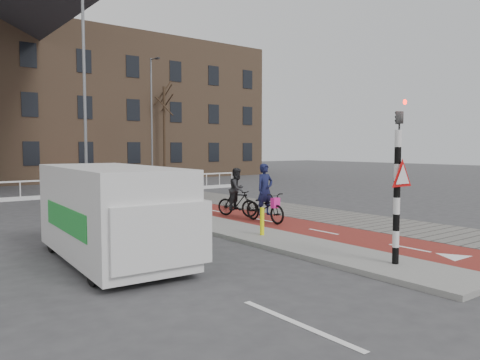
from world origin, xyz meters
TOP-DOWN VIEW (x-y plane):
  - ground at (0.00, 0.00)m, footprint 120.00×120.00m
  - bike_lane at (1.50, 10.00)m, footprint 2.50×60.00m
  - sidewalk at (4.30, 10.00)m, footprint 3.00×60.00m
  - curb_island at (-0.70, 4.00)m, footprint 1.80×16.00m
  - traffic_signal at (-0.60, -2.02)m, footprint 0.80×0.80m
  - bollard at (-0.75, 2.30)m, footprint 0.12×0.12m
  - cyclist_near at (1.28, 4.56)m, footprint 0.70×1.99m
  - cyclist_far at (1.32, 6.22)m, footprint 1.12×1.75m
  - van at (-5.21, 2.43)m, footprint 2.33×5.21m
  - tree_right at (8.85, 25.99)m, footprint 0.21×0.21m
  - streetlight_near at (-2.73, 11.11)m, footprint 0.12×0.12m
  - streetlight_right at (5.72, 22.01)m, footprint 0.12×0.12m

SIDE VIEW (x-z plane):
  - ground at x=0.00m, z-range 0.00..0.00m
  - bike_lane at x=1.50m, z-range 0.00..0.01m
  - sidewalk at x=4.30m, z-range 0.00..0.01m
  - curb_island at x=-0.70m, z-range 0.00..0.12m
  - bollard at x=-0.75m, z-range 0.12..0.91m
  - cyclist_near at x=1.28m, z-range -0.33..1.73m
  - cyclist_far at x=1.32m, z-range -0.15..1.70m
  - van at x=-5.21m, z-range 0.06..2.25m
  - traffic_signal at x=-0.60m, z-range 0.15..3.83m
  - tree_right at x=8.85m, z-range 0.00..7.50m
  - streetlight_right at x=5.72m, z-range 0.00..8.80m
  - streetlight_near at x=-2.73m, z-range 0.00..8.84m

